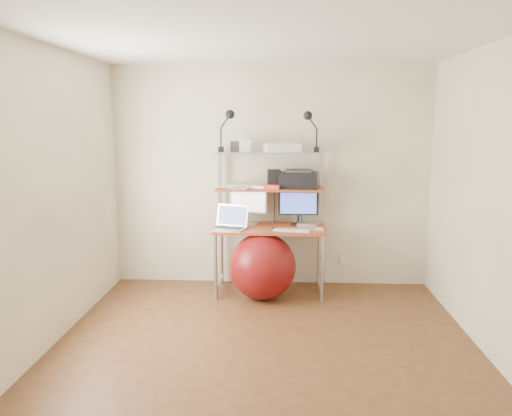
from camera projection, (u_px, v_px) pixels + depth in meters
The scene contains 20 objects.
room at pixel (265, 202), 3.92m from camera, with size 3.60×3.60×3.60m.
computer_desk at pixel (270, 207), 5.45m from camera, with size 1.20×0.60×1.57m.
wall_outlet at pixel (343, 259), 5.80m from camera, with size 0.08×0.01×0.12m, color silver.
monitor_silver at pixel (248, 202), 5.55m from camera, with size 0.42×0.19×0.47m.
monitor_black at pixel (298, 205), 5.51m from camera, with size 0.44×0.12×0.44m.
laptop at pixel (231, 223), 5.36m from camera, with size 0.42×0.38×0.31m.
keyboard at pixel (292, 230), 5.24m from camera, with size 0.38×0.11×0.01m, color silver.
mouse at pixel (319, 229), 5.28m from camera, with size 0.08×0.05×0.02m, color silver.
mac_mini at pixel (309, 224), 5.48m from camera, with size 0.21×0.21×0.04m, color silver.
phone at pixel (276, 229), 5.31m from camera, with size 0.07×0.12×0.01m, color black.
printer at pixel (298, 179), 5.49m from camera, with size 0.44×0.31×0.20m.
nas_cube at pixel (274, 179), 5.47m from camera, with size 0.14×0.14×0.20m, color black.
red_box at pixel (272, 187), 5.41m from camera, with size 0.17×0.11×0.05m, color red.
scanner at pixel (282, 147), 5.38m from camera, with size 0.42×0.32×0.10m.
box_white at pixel (245, 145), 5.38m from camera, with size 0.12×0.10×0.14m, color silver.
box_grey at pixel (235, 146), 5.46m from camera, with size 0.11×0.11×0.11m, color #2F2F32.
clip_lamp_left at pixel (228, 121), 5.30m from camera, with size 0.18×0.10×0.45m.
clip_lamp_right at pixel (310, 122), 5.29m from camera, with size 0.17×0.10×0.43m.
exercise_ball at pixel (263, 266), 5.30m from camera, with size 0.71×0.71×0.71m, color maroon.
paper_stack at pixel (235, 187), 5.50m from camera, with size 0.38×0.42×0.03m.
Camera 1 is at (0.14, -3.87, 1.88)m, focal length 35.00 mm.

